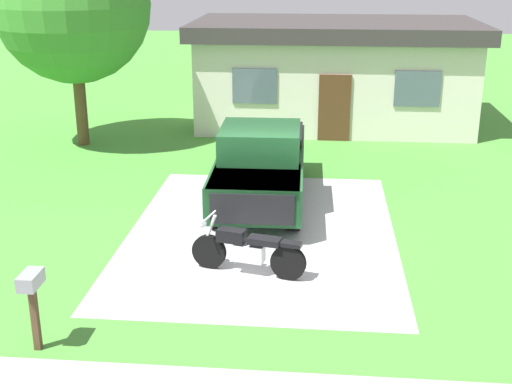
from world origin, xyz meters
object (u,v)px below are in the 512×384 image
(mailbox, at_px, (32,290))
(pickup_truck, at_px, (261,161))
(shade_tree, at_px, (72,5))
(neighbor_house, at_px, (334,72))
(motorcycle, at_px, (247,250))

(mailbox, bearing_deg, pickup_truck, 68.31)
(shade_tree, relative_size, neighbor_house, 0.68)
(motorcycle, xyz_separation_m, mailbox, (-2.86, -2.87, 0.51))
(neighbor_house, bearing_deg, shade_tree, -154.61)
(neighbor_house, bearing_deg, mailbox, -106.76)
(motorcycle, xyz_separation_m, neighbor_house, (1.72, 12.35, 1.32))
(motorcycle, height_order, pickup_truck, pickup_truck)
(pickup_truck, height_order, shade_tree, shade_tree)
(motorcycle, bearing_deg, pickup_truck, 91.22)
(motorcycle, relative_size, pickup_truck, 0.38)
(pickup_truck, bearing_deg, mailbox, -111.69)
(pickup_truck, relative_size, neighbor_house, 0.59)
(mailbox, height_order, neighbor_house, neighbor_house)
(motorcycle, height_order, neighbor_house, neighbor_house)
(motorcycle, bearing_deg, mailbox, -134.92)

